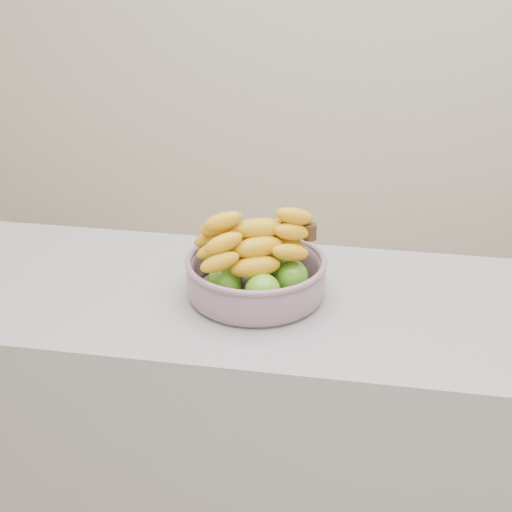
% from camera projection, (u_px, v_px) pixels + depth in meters
% --- Properties ---
extents(counter, '(2.00, 0.60, 0.90)m').
position_uv_depth(counter, '(329.00, 455.00, 1.82)').
color(counter, '#95969D').
rests_on(counter, ground).
extents(fruit_bowl, '(0.32, 0.32, 0.19)m').
position_uv_depth(fruit_bowl, '(256.00, 272.00, 1.62)').
color(fruit_bowl, '#8F98AC').
rests_on(fruit_bowl, counter).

